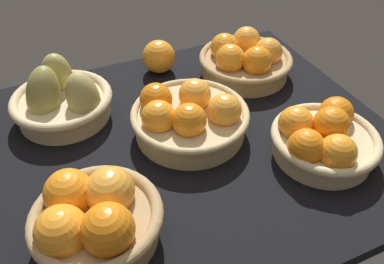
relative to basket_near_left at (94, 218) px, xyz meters
The scene contains 7 objects.
market_tray 29.24cm from the basket_near_left, 33.41° to the left, with size 84.00×72.00×3.00cm, color black.
basket_near_left is the anchor object (origin of this frame).
basket_far_left_pears 34.59cm from the basket_near_left, 88.09° to the left, with size 22.03×22.10×15.02cm.
basket_near_right 45.34cm from the basket_near_left, ahead, with size 21.24×21.24×10.88cm.
basket_far_right 57.33cm from the basket_near_left, 35.70° to the left, with size 23.61×23.61×10.15cm.
basket_center 30.01cm from the basket_near_left, 36.71° to the left, with size 24.79×24.79×10.69cm.
loose_orange_front_gap 51.37cm from the basket_near_left, 58.20° to the left, with size 8.40×8.40×8.40cm, color orange.
Camera 1 is at (-24.89, -56.04, 58.16)cm, focal length 36.54 mm.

